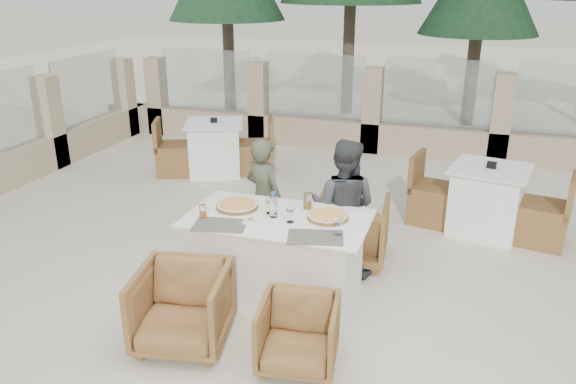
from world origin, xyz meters
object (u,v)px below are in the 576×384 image
(wine_glass_corner, at_px, (338,225))
(diner_left, at_px, (264,198))
(bg_table_b, at_px, (487,200))
(beer_glass_left, at_px, (203,211))
(armchair_far_right, at_px, (352,229))
(water_bottle, at_px, (273,204))
(armchair_near_left, at_px, (182,307))
(armchair_far_left, at_px, (258,235))
(diner_right, at_px, (343,207))
(pizza_left, at_px, (237,205))
(beer_glass_right, at_px, (308,201))
(bg_table_a, at_px, (215,148))
(wine_glass_centre, at_px, (270,204))
(armchair_near_right, at_px, (298,334))
(wine_glass_near, at_px, (290,212))
(pizza_right, at_px, (328,216))
(dining_table, at_px, (278,257))
(olive_dish, at_px, (251,220))

(wine_glass_corner, bearing_deg, diner_left, 137.06)
(wine_glass_corner, distance_m, bg_table_b, 2.57)
(beer_glass_left, bearing_deg, armchair_far_right, 44.91)
(water_bottle, distance_m, armchair_near_left, 1.17)
(armchair_far_left, bearing_deg, diner_right, 178.90)
(armchair_far_left, relative_size, armchair_far_right, 0.80)
(pizza_left, xyz_separation_m, bg_table_b, (2.23, 1.93, -0.41))
(beer_glass_right, bearing_deg, armchair_near_left, -119.04)
(diner_left, height_order, bg_table_a, diner_left)
(wine_glass_centre, height_order, wine_glass_corner, same)
(armchair_near_right, xyz_separation_m, bg_table_b, (1.34, 2.93, 0.12))
(wine_glass_corner, xyz_separation_m, beer_glass_right, (-0.39, 0.47, -0.01))
(wine_glass_near, bearing_deg, armchair_far_right, 69.92)
(pizza_right, bearing_deg, diner_left, 143.42)
(diner_right, relative_size, bg_table_b, 0.83)
(wine_glass_near, distance_m, wine_glass_corner, 0.47)
(diner_left, bearing_deg, wine_glass_centre, 137.29)
(dining_table, bearing_deg, pizza_right, 14.63)
(water_bottle, distance_m, armchair_far_right, 1.18)
(pizza_left, bearing_deg, armchair_far_left, 90.54)
(armchair_near_right, height_order, diner_left, diner_left)
(armchair_far_left, distance_m, bg_table_b, 2.64)
(beer_glass_right, xyz_separation_m, bg_table_b, (1.61, 1.75, -0.46))
(pizza_right, relative_size, bg_table_a, 0.22)
(diner_right, bearing_deg, beer_glass_left, 39.18)
(olive_dish, relative_size, bg_table_b, 0.07)
(pizza_right, bearing_deg, dining_table, -165.37)
(pizza_left, xyz_separation_m, diner_right, (0.87, 0.52, -0.12))
(wine_glass_centre, height_order, beer_glass_left, wine_glass_centre)
(wine_glass_near, xyz_separation_m, beer_glass_right, (0.06, 0.34, -0.01))
(wine_glass_centre, xyz_separation_m, bg_table_a, (-1.91, 2.94, -0.48))
(pizza_left, xyz_separation_m, diner_left, (0.03, 0.62, -0.16))
(armchair_far_left, height_order, diner_right, diner_right)
(beer_glass_right, height_order, diner_right, diner_right)
(wine_glass_near, distance_m, armchair_far_right, 1.16)
(pizza_right, relative_size, beer_glass_right, 2.33)
(diner_left, bearing_deg, wine_glass_corner, 159.94)
(dining_table, relative_size, wine_glass_near, 8.70)
(wine_glass_corner, xyz_separation_m, bg_table_b, (1.22, 2.22, -0.48))
(beer_glass_right, distance_m, armchair_far_left, 0.92)
(beer_glass_left, relative_size, armchair_near_left, 0.17)
(beer_glass_left, xyz_separation_m, armchair_far_left, (0.19, 0.82, -0.57))
(dining_table, bearing_deg, pizza_left, 167.06)
(dining_table, distance_m, olive_dish, 0.48)
(wine_glass_centre, bearing_deg, dining_table, -34.46)
(armchair_near_left, bearing_deg, pizza_left, 76.62)
(bg_table_b, bearing_deg, wine_glass_centre, -123.06)
(armchair_near_left, relative_size, armchair_near_right, 1.21)
(diner_left, bearing_deg, armchair_near_left, 110.07)
(wine_glass_near, xyz_separation_m, beer_glass_left, (-0.76, -0.14, -0.03))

